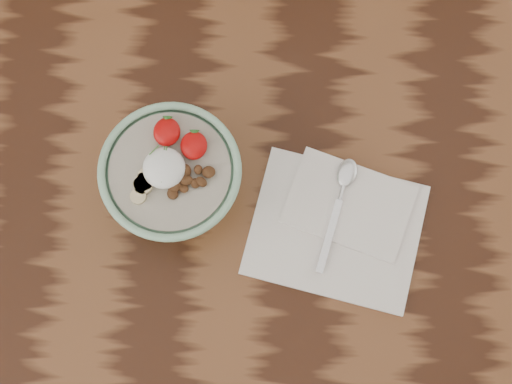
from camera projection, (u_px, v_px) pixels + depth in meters
table at (170, 219)px, 112.86cm from camera, size 160.00×90.00×75.00cm
breakfast_bowl at (173, 177)px, 98.08cm from camera, size 19.21×19.21×13.00cm
napkin at (338, 224)px, 102.62cm from camera, size 27.43×24.04×1.47cm
spoon at (343, 188)px, 102.55cm from camera, size 6.22×17.24×0.91cm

